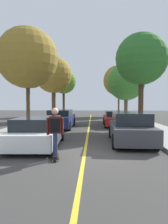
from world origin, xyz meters
TOP-DOWN VIEW (x-y plane):
  - ground at (0.00, 0.00)m, footprint 80.00×80.00m
  - center_line at (0.00, 4.00)m, footprint 0.12×39.20m
  - parked_car_left_nearest at (-2.11, 1.31)m, footprint 2.10×4.11m
  - parked_car_left_near at (-2.11, 7.78)m, footprint 1.86×4.45m
  - parked_car_right_nearest at (2.11, 2.32)m, footprint 2.04×4.22m
  - parked_car_right_near at (2.11, 9.09)m, footprint 1.90×4.14m
  - street_tree_left_nearest at (-3.90, 5.59)m, footprint 3.91×3.91m
  - street_tree_left_near at (-3.90, 14.20)m, footprint 3.90×3.90m
  - street_tree_left_far at (-3.90, 21.69)m, footprint 3.52×3.52m
  - street_tree_right_nearest at (3.90, 8.00)m, footprint 3.84×3.84m
  - street_tree_right_near at (3.90, 14.95)m, footprint 4.06×4.06m
  - street_tree_right_far at (3.90, 21.27)m, footprint 4.31×4.31m
  - skateboard at (-0.97, -0.65)m, footprint 0.39×0.87m
  - skateboarder at (-0.96, -0.68)m, footprint 0.59×0.71m

SIDE VIEW (x-z plane):
  - ground at x=0.00m, z-range 0.00..0.00m
  - center_line at x=0.00m, z-range 0.00..0.01m
  - skateboard at x=-0.97m, z-range 0.04..0.14m
  - parked_car_right_near at x=2.11m, z-range -0.01..1.24m
  - parked_car_left_nearest at x=-2.11m, z-range 0.01..1.28m
  - parked_car_left_near at x=-2.11m, z-range -0.01..1.37m
  - parked_car_right_nearest at x=2.11m, z-range -0.03..1.42m
  - skateboarder at x=-0.96m, z-range 0.21..1.85m
  - street_tree_right_near at x=3.90m, z-range 1.12..7.17m
  - street_tree_left_nearest at x=-3.90m, z-range 1.47..8.07m
  - street_tree_left_near at x=-3.90m, z-range 1.49..8.17m
  - street_tree_left_far at x=-3.90m, z-range 1.62..8.15m
  - street_tree_right_far at x=3.90m, z-range 1.46..8.42m
  - street_tree_right_nearest at x=3.90m, z-range 1.66..8.59m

